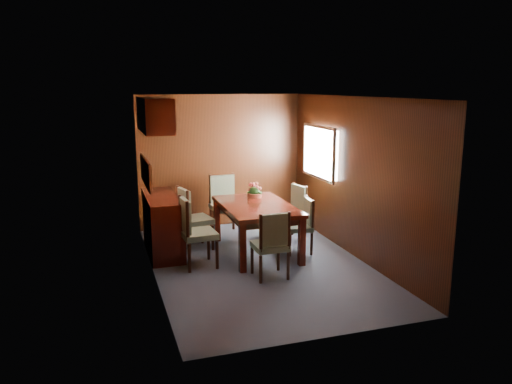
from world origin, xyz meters
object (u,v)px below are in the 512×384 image
object	(u,v)px
chair_right_near	(302,222)
chair_head	(272,241)
flower_centerpiece	(255,190)
sideboard	(162,224)
chair_left_near	(193,228)
dining_table	(256,211)

from	to	relation	value
chair_right_near	chair_head	size ratio (longest dim) A/B	0.92
flower_centerpiece	chair_head	bearing A→B (deg)	-99.36
sideboard	chair_left_near	world-z (taller)	chair_left_near
chair_left_near	chair_head	distance (m)	1.19
chair_left_near	chair_head	bearing A→B (deg)	45.75
chair_right_near	flower_centerpiece	distance (m)	0.96
sideboard	dining_table	distance (m)	1.47
chair_head	dining_table	bearing A→B (deg)	82.56
dining_table	chair_right_near	xyz separation A→B (m)	(0.68, -0.20, -0.18)
chair_left_near	chair_right_near	bearing A→B (deg)	90.27
chair_right_near	chair_head	distance (m)	1.22
chair_right_near	chair_head	xyz separation A→B (m)	(-0.82, -0.90, 0.04)
sideboard	flower_centerpiece	xyz separation A→B (m)	(1.50, 0.01, 0.44)
sideboard	dining_table	bearing A→B (deg)	-18.22
sideboard	flower_centerpiece	world-z (taller)	flower_centerpiece
sideboard	chair_right_near	world-z (taller)	sideboard
sideboard	chair_head	distance (m)	1.99
dining_table	flower_centerpiece	world-z (taller)	flower_centerpiece
sideboard	chair_head	xyz separation A→B (m)	(1.24, -1.55, 0.07)
dining_table	chair_right_near	bearing A→B (deg)	-16.29
chair_right_near	dining_table	bearing A→B (deg)	80.83
chair_left_near	chair_right_near	distance (m)	1.73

